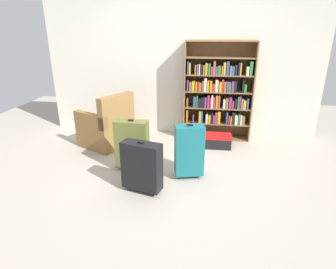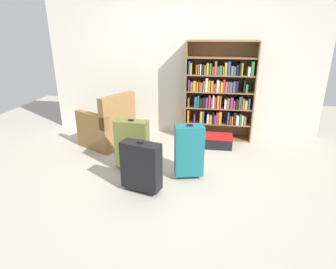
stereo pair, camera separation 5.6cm
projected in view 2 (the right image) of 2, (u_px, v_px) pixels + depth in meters
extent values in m
plane|color=#B2A899|center=(166.00, 177.00, 3.78)|extent=(8.58, 8.58, 0.00)
cube|color=beige|center=(182.00, 63.00, 5.00)|extent=(4.90, 0.10, 2.60)
cube|color=brown|center=(186.00, 91.00, 4.92)|extent=(0.02, 0.34, 1.70)
cube|color=brown|center=(254.00, 93.00, 4.76)|extent=(0.02, 0.34, 1.70)
cube|color=brown|center=(219.00, 90.00, 4.99)|extent=(1.16, 0.02, 1.70)
cube|color=brown|center=(216.00, 137.00, 5.14)|extent=(1.12, 0.32, 0.02)
cube|color=brown|center=(217.00, 122.00, 5.04)|extent=(1.12, 0.32, 0.02)
cube|color=brown|center=(218.00, 107.00, 4.94)|extent=(1.12, 0.32, 0.02)
cube|color=brown|center=(219.00, 91.00, 4.84)|extent=(1.12, 0.32, 0.02)
cube|color=brown|center=(221.00, 75.00, 4.74)|extent=(1.12, 0.32, 0.02)
cube|color=brown|center=(222.00, 57.00, 4.64)|extent=(1.12, 0.32, 0.02)
cube|color=brown|center=(223.00, 41.00, 4.54)|extent=(1.12, 0.32, 0.02)
cube|color=orange|center=(188.00, 115.00, 5.01)|extent=(0.03, 0.20, 0.23)
cube|color=#66337F|center=(195.00, 118.00, 5.02)|extent=(0.02, 0.21, 0.14)
cube|color=gold|center=(201.00, 116.00, 5.02)|extent=(0.04, 0.28, 0.21)
cube|color=#264C99|center=(203.00, 116.00, 4.99)|extent=(0.03, 0.22, 0.21)
cube|color=silver|center=(208.00, 118.00, 4.97)|extent=(0.03, 0.20, 0.16)
cube|color=gold|center=(211.00, 118.00, 4.99)|extent=(0.04, 0.25, 0.15)
cube|color=black|center=(213.00, 117.00, 4.97)|extent=(0.02, 0.24, 0.20)
cube|color=#66337F|center=(215.00, 118.00, 4.97)|extent=(0.03, 0.23, 0.16)
cube|color=#B22D2D|center=(217.00, 117.00, 4.95)|extent=(0.04, 0.22, 0.20)
cube|color=gold|center=(220.00, 117.00, 4.94)|extent=(0.04, 0.22, 0.22)
cube|color=#264C99|center=(228.00, 118.00, 4.92)|extent=(0.03, 0.20, 0.21)
cube|color=#B22D2D|center=(230.00, 119.00, 4.95)|extent=(0.02, 0.26, 0.15)
cube|color=orange|center=(232.00, 119.00, 4.96)|extent=(0.02, 0.28, 0.15)
cube|color=black|center=(234.00, 118.00, 4.91)|extent=(0.04, 0.23, 0.21)
cube|color=silver|center=(237.00, 119.00, 4.91)|extent=(0.04, 0.22, 0.16)
cube|color=#2D7238|center=(240.00, 118.00, 4.91)|extent=(0.03, 0.25, 0.18)
cube|color=silver|center=(242.00, 119.00, 4.93)|extent=(0.03, 0.29, 0.16)
cube|color=brown|center=(244.00, 120.00, 4.90)|extent=(0.04, 0.22, 0.15)
cube|color=brown|center=(189.00, 102.00, 4.94)|extent=(0.03, 0.24, 0.16)
cube|color=#264C99|center=(196.00, 101.00, 4.94)|extent=(0.04, 0.27, 0.18)
cube|color=#2D7238|center=(198.00, 101.00, 4.91)|extent=(0.02, 0.24, 0.21)
cube|color=black|center=(201.00, 102.00, 4.91)|extent=(0.04, 0.23, 0.16)
cube|color=black|center=(204.00, 102.00, 4.91)|extent=(0.04, 0.26, 0.17)
cube|color=#66337F|center=(207.00, 102.00, 4.89)|extent=(0.03, 0.23, 0.18)
cube|color=#B22D2D|center=(210.00, 101.00, 4.89)|extent=(0.03, 0.26, 0.22)
cube|color=#66337F|center=(212.00, 102.00, 4.87)|extent=(0.02, 0.21, 0.18)
cube|color=silver|center=(213.00, 101.00, 4.85)|extent=(0.03, 0.20, 0.22)
cube|color=#B22D2D|center=(215.00, 102.00, 4.87)|extent=(0.03, 0.24, 0.19)
cube|color=orange|center=(218.00, 101.00, 4.87)|extent=(0.04, 0.27, 0.22)
cube|color=brown|center=(220.00, 101.00, 4.87)|extent=(0.03, 0.26, 0.22)
cube|color=silver|center=(225.00, 103.00, 4.87)|extent=(0.03, 0.27, 0.15)
cube|color=brown|center=(228.00, 103.00, 4.85)|extent=(0.04, 0.26, 0.17)
cube|color=#66337F|center=(231.00, 102.00, 4.83)|extent=(0.04, 0.23, 0.19)
cube|color=#B22D2D|center=(234.00, 104.00, 4.82)|extent=(0.03, 0.20, 0.14)
cube|color=black|center=(237.00, 103.00, 4.83)|extent=(0.04, 0.26, 0.17)
cube|color=#2D7238|center=(239.00, 102.00, 4.79)|extent=(0.02, 0.20, 0.21)
cube|color=#66337F|center=(241.00, 102.00, 4.82)|extent=(0.02, 0.26, 0.22)
cube|color=brown|center=(243.00, 104.00, 4.79)|extent=(0.03, 0.19, 0.18)
cube|color=gold|center=(245.00, 104.00, 4.82)|extent=(0.04, 0.28, 0.15)
cube|color=#264C99|center=(249.00, 103.00, 4.79)|extent=(0.03, 0.22, 0.18)
cube|color=#66337F|center=(189.00, 85.00, 4.83)|extent=(0.03, 0.21, 0.19)
cube|color=brown|center=(192.00, 86.00, 4.81)|extent=(0.04, 0.19, 0.15)
cube|color=gold|center=(195.00, 85.00, 4.84)|extent=(0.04, 0.26, 0.17)
cube|color=orange|center=(198.00, 86.00, 4.84)|extent=(0.03, 0.27, 0.16)
cube|color=#B22D2D|center=(200.00, 86.00, 4.82)|extent=(0.02, 0.24, 0.16)
cube|color=brown|center=(202.00, 86.00, 4.82)|extent=(0.04, 0.26, 0.15)
cube|color=brown|center=(204.00, 85.00, 4.80)|extent=(0.03, 0.24, 0.18)
cube|color=silver|center=(207.00, 84.00, 4.77)|extent=(0.04, 0.19, 0.23)
cube|color=gold|center=(209.00, 85.00, 4.79)|extent=(0.03, 0.24, 0.19)
cube|color=orange|center=(212.00, 85.00, 4.80)|extent=(0.04, 0.27, 0.18)
cube|color=#B22D2D|center=(215.00, 87.00, 4.79)|extent=(0.04, 0.25, 0.13)
cube|color=silver|center=(218.00, 85.00, 4.77)|extent=(0.03, 0.24, 0.20)
cube|color=gold|center=(219.00, 86.00, 4.77)|extent=(0.02, 0.25, 0.19)
cube|color=gold|center=(222.00, 86.00, 4.78)|extent=(0.04, 0.27, 0.17)
cube|color=#B22D2D|center=(224.00, 85.00, 4.76)|extent=(0.03, 0.26, 0.21)
cube|color=brown|center=(226.00, 87.00, 4.73)|extent=(0.04, 0.19, 0.17)
cube|color=#66337F|center=(229.00, 86.00, 4.76)|extent=(0.03, 0.27, 0.18)
cube|color=#2D7238|center=(231.00, 87.00, 4.75)|extent=(0.03, 0.26, 0.17)
cube|color=#66337F|center=(234.00, 86.00, 4.72)|extent=(0.04, 0.22, 0.18)
cube|color=black|center=(236.00, 86.00, 4.71)|extent=(0.04, 0.20, 0.19)
cube|color=black|center=(244.00, 85.00, 4.72)|extent=(0.02, 0.28, 0.22)
cube|color=#2D7238|center=(246.00, 88.00, 4.73)|extent=(0.04, 0.28, 0.14)
cube|color=#264C99|center=(190.00, 67.00, 4.74)|extent=(0.02, 0.25, 0.21)
cube|color=gold|center=(191.00, 68.00, 4.74)|extent=(0.03, 0.25, 0.19)
cube|color=brown|center=(197.00, 69.00, 4.74)|extent=(0.02, 0.26, 0.16)
cube|color=brown|center=(199.00, 69.00, 4.71)|extent=(0.02, 0.21, 0.17)
cube|color=silver|center=(201.00, 69.00, 4.70)|extent=(0.02, 0.20, 0.17)
cube|color=black|center=(203.00, 69.00, 4.71)|extent=(0.03, 0.24, 0.16)
cube|color=brown|center=(205.00, 70.00, 4.70)|extent=(0.03, 0.22, 0.16)
cube|color=gold|center=(208.00, 68.00, 4.71)|extent=(0.04, 0.26, 0.19)
cube|color=#2D7238|center=(211.00, 69.00, 4.69)|extent=(0.03, 0.23, 0.19)
cube|color=#B22D2D|center=(213.00, 70.00, 4.68)|extent=(0.03, 0.22, 0.14)
cube|color=brown|center=(216.00, 68.00, 4.67)|extent=(0.03, 0.23, 0.22)
cube|color=#66337F|center=(218.00, 70.00, 4.69)|extent=(0.03, 0.26, 0.14)
cube|color=#2D7238|center=(221.00, 70.00, 4.67)|extent=(0.04, 0.23, 0.15)
cube|color=orange|center=(223.00, 70.00, 4.64)|extent=(0.02, 0.19, 0.14)
cube|color=gold|center=(226.00, 69.00, 4.63)|extent=(0.04, 0.19, 0.21)
cube|color=#264C99|center=(229.00, 68.00, 4.65)|extent=(0.04, 0.27, 0.22)
cube|color=brown|center=(232.00, 70.00, 4.64)|extent=(0.03, 0.22, 0.15)
cube|color=#264C99|center=(234.00, 70.00, 4.64)|extent=(0.04, 0.25, 0.15)
cube|color=black|center=(237.00, 70.00, 4.62)|extent=(0.03, 0.21, 0.17)
cube|color=black|center=(240.00, 69.00, 4.62)|extent=(0.03, 0.24, 0.21)
cube|color=gold|center=(242.00, 69.00, 4.63)|extent=(0.02, 0.28, 0.20)
cube|color=silver|center=(249.00, 71.00, 4.61)|extent=(0.03, 0.25, 0.14)
cube|color=#2D7238|center=(252.00, 68.00, 4.61)|extent=(0.04, 0.29, 0.23)
cube|color=olive|center=(107.00, 133.00, 4.80)|extent=(0.94, 0.94, 0.40)
cube|color=tan|center=(106.00, 119.00, 4.71)|extent=(0.75, 0.71, 0.08)
cube|color=olive|center=(118.00, 110.00, 4.48)|extent=(0.43, 0.68, 0.50)
cube|color=olive|center=(119.00, 111.00, 4.91)|extent=(0.67, 0.41, 0.22)
cube|color=olive|center=(92.00, 120.00, 4.46)|extent=(0.67, 0.41, 0.22)
cylinder|color=white|center=(140.00, 144.00, 4.74)|extent=(0.08, 0.08, 0.10)
torus|color=white|center=(143.00, 144.00, 4.73)|extent=(0.06, 0.01, 0.06)
cube|color=black|center=(218.00, 142.00, 4.70)|extent=(0.45, 0.29, 0.19)
cube|color=red|center=(219.00, 136.00, 4.67)|extent=(0.46, 0.30, 0.04)
cube|color=#19666B|center=(189.00, 150.00, 3.65)|extent=(0.41, 0.29, 0.67)
cube|color=black|center=(190.00, 125.00, 3.52)|extent=(0.08, 0.06, 0.02)
cylinder|color=black|center=(179.00, 175.00, 3.76)|extent=(0.06, 0.06, 0.05)
cylinder|color=black|center=(198.00, 175.00, 3.78)|extent=(0.06, 0.06, 0.05)
cube|color=brown|center=(132.00, 144.00, 3.85)|extent=(0.46, 0.22, 0.67)
cube|color=black|center=(131.00, 120.00, 3.73)|extent=(0.07, 0.04, 0.02)
cylinder|color=black|center=(123.00, 166.00, 4.01)|extent=(0.05, 0.05, 0.05)
cylinder|color=black|center=(144.00, 169.00, 3.95)|extent=(0.05, 0.05, 0.05)
cube|color=black|center=(141.00, 166.00, 3.34)|extent=(0.51, 0.31, 0.58)
cube|color=black|center=(140.00, 142.00, 3.23)|extent=(0.08, 0.05, 0.02)
cylinder|color=black|center=(130.00, 186.00, 3.51)|extent=(0.06, 0.06, 0.05)
cylinder|color=black|center=(154.00, 192.00, 3.38)|extent=(0.06, 0.06, 0.05)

